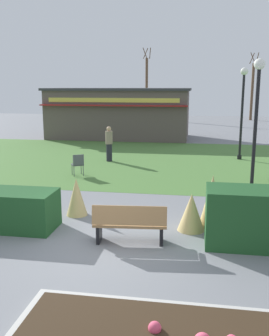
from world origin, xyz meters
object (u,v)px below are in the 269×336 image
(lamppost_far, at_px, (243,103))
(parked_car_west_slot, at_px, (115,118))
(person_strolling, at_px, (109,144))
(tree_right_bg, at_px, (147,87))
(cafe_chair_east, at_px, (78,163))
(tree_left_bg, at_px, (252,90))
(lamppost_mid, at_px, (256,111))
(food_kiosk, at_px, (119,113))
(park_bench, at_px, (130,224))

(lamppost_far, distance_m, parked_car_west_slot, 18.38)
(person_strolling, xyz_separation_m, tree_right_bg, (-1.42, 24.34, 2.55))
(person_strolling, bearing_deg, parked_car_west_slot, 33.08)
(cafe_chair_east, xyz_separation_m, person_strolling, (0.55, 3.23, 0.33))
(person_strolling, distance_m, tree_left_bg, 26.63)
(lamppost_mid, relative_size, tree_left_bg, 0.64)
(parked_car_west_slot, bearing_deg, tree_right_bg, 74.90)
(food_kiosk, bearing_deg, lamppost_far, -43.32)
(food_kiosk, relative_size, parked_car_west_slot, 2.26)
(lamppost_far, height_order, tree_left_bg, tree_left_bg)
(park_bench, xyz_separation_m, food_kiosk, (-3.98, 18.32, 1.25))
(lamppost_mid, relative_size, tree_right_bg, 0.59)
(tree_right_bg, bearing_deg, parked_car_west_slot, -105.10)
(food_kiosk, distance_m, person_strolling, 8.83)
(lamppost_far, xyz_separation_m, food_kiosk, (-7.56, 7.13, -1.06))
(park_bench, height_order, person_strolling, person_strolling)
(park_bench, distance_m, tree_left_bg, 35.13)
(park_bench, relative_size, tree_left_bg, 0.25)
(person_strolling, height_order, tree_left_bg, tree_left_bg)
(park_bench, distance_m, lamppost_far, 11.97)
(lamppost_mid, xyz_separation_m, tree_left_bg, (3.66, 29.48, 0.32))
(lamppost_mid, height_order, food_kiosk, lamppost_mid)
(food_kiosk, bearing_deg, parked_car_west_slot, 104.29)
(lamppost_mid, xyz_separation_m, tree_right_bg, (-7.48, 29.13, 0.63))
(food_kiosk, bearing_deg, person_strolling, -81.70)
(park_bench, bearing_deg, parked_car_west_slot, 102.91)
(food_kiosk, bearing_deg, cafe_chair_east, -86.55)
(food_kiosk, relative_size, tree_right_bg, 1.30)
(lamppost_mid, bearing_deg, person_strolling, 141.67)
(park_bench, xyz_separation_m, parked_car_west_slot, (-6.11, 26.66, 0.16))
(park_bench, height_order, tree_right_bg, tree_right_bg)
(lamppost_far, relative_size, food_kiosk, 0.45)
(tree_right_bg, bearing_deg, lamppost_mid, -75.60)
(cafe_chair_east, relative_size, tree_left_bg, 0.13)
(parked_car_west_slot, distance_m, tree_left_bg, 15.39)
(tree_right_bg, bearing_deg, cafe_chair_east, -88.19)
(tree_left_bg, height_order, tree_right_bg, tree_right_bg)
(lamppost_mid, distance_m, tree_left_bg, 29.71)
(lamppost_mid, height_order, parked_car_west_slot, lamppost_mid)
(lamppost_far, xyz_separation_m, tree_right_bg, (-7.72, 22.78, 0.63))
(lamppost_mid, relative_size, parked_car_west_slot, 1.02)
(lamppost_mid, distance_m, parked_car_west_slot, 23.87)
(lamppost_far, bearing_deg, lamppost_mid, -92.13)
(person_strolling, distance_m, tree_right_bg, 24.51)
(park_bench, relative_size, food_kiosk, 0.18)
(lamppost_far, relative_size, person_strolling, 2.63)
(cafe_chair_east, height_order, person_strolling, person_strolling)
(tree_left_bg, bearing_deg, tree_right_bg, -178.17)
(park_bench, bearing_deg, lamppost_mid, 55.34)
(parked_car_west_slot, distance_m, tree_right_bg, 8.06)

